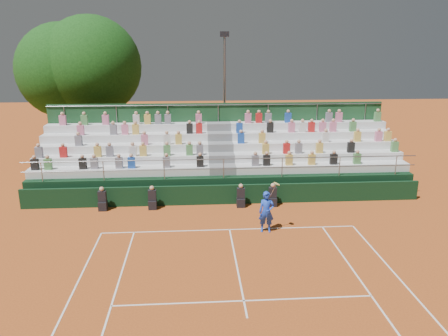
{
  "coord_description": "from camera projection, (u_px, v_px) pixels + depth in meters",
  "views": [
    {
      "loc": [
        -1.46,
        -17.45,
        7.76
      ],
      "look_at": [
        0.0,
        3.5,
        1.8
      ],
      "focal_mm": 35.0,
      "sensor_mm": 36.0,
      "label": 1
    }
  ],
  "objects": [
    {
      "name": "tree_west",
      "position": [
        65.0,
        71.0,
        29.49
      ],
      "size": [
        6.38,
        6.38,
        9.24
      ],
      "color": "#3C2315",
      "rests_on": "ground"
    },
    {
      "name": "line_officials",
      "position": [
        193.0,
        199.0,
        21.37
      ],
      "size": [
        8.71,
        0.4,
        1.19
      ],
      "color": "black",
      "rests_on": "ground"
    },
    {
      "name": "tree_east",
      "position": [
        91.0,
        66.0,
        29.2
      ],
      "size": [
        6.66,
        6.66,
        9.69
      ],
      "color": "#3C2315",
      "rests_on": "ground"
    },
    {
      "name": "courtside_wall",
      "position": [
        224.0,
        194.0,
        21.9
      ],
      "size": [
        20.0,
        0.15,
        1.0
      ],
      "primitive_type": "cube",
      "color": "black",
      "rests_on": "ground"
    },
    {
      "name": "grandstand",
      "position": [
        220.0,
        166.0,
        24.85
      ],
      "size": [
        20.0,
        5.2,
        4.4
      ],
      "color": "black",
      "rests_on": "ground"
    },
    {
      "name": "ground",
      "position": [
        230.0,
        230.0,
        18.97
      ],
      "size": [
        90.0,
        90.0,
        0.0
      ],
      "primitive_type": "plane",
      "color": "#AE4F1D",
      "rests_on": "ground"
    },
    {
      "name": "tennis_player",
      "position": [
        266.0,
        212.0,
        18.55
      ],
      "size": [
        0.88,
        0.5,
        2.22
      ],
      "color": "blue",
      "rests_on": "ground"
    },
    {
      "name": "floodlight_mast",
      "position": [
        225.0,
        87.0,
        29.87
      ],
      "size": [
        0.6,
        0.25,
        8.59
      ],
      "color": "gray",
      "rests_on": "ground"
    }
  ]
}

